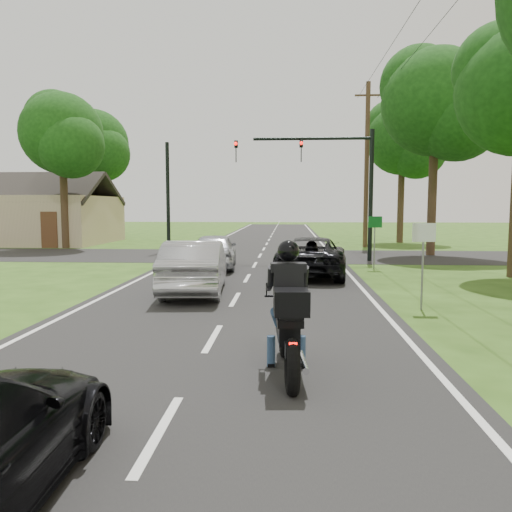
{
  "coord_description": "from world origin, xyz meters",
  "views": [
    {
      "loc": [
        1.43,
        -9.27,
        2.53
      ],
      "look_at": [
        0.63,
        3.0,
        1.3
      ],
      "focal_mm": 35.0,
      "sensor_mm": 36.0,
      "label": 1
    }
  ],
  "objects_px": {
    "motorcycle_rider": "(288,322)",
    "traffic_signal": "(330,171)",
    "silver_sedan": "(195,267)",
    "dark_suv": "(312,256)",
    "utility_pole_far": "(367,164)",
    "silver_suv": "(215,251)",
    "sign_green": "(375,229)",
    "sign_white": "(424,245)"
  },
  "relations": [
    {
      "from": "motorcycle_rider",
      "to": "sign_green",
      "type": "relative_size",
      "value": 1.13
    },
    {
      "from": "dark_suv",
      "to": "sign_white",
      "type": "height_order",
      "value": "sign_white"
    },
    {
      "from": "silver_sedan",
      "to": "utility_pole_far",
      "type": "relative_size",
      "value": 0.47
    },
    {
      "from": "silver_sedan",
      "to": "silver_suv",
      "type": "bearing_deg",
      "value": -92.11
    },
    {
      "from": "sign_white",
      "to": "sign_green",
      "type": "xyz_separation_m",
      "value": [
        0.2,
        8.0,
        0.0
      ]
    },
    {
      "from": "dark_suv",
      "to": "sign_green",
      "type": "relative_size",
      "value": 2.4
    },
    {
      "from": "silver_sedan",
      "to": "sign_green",
      "type": "bearing_deg",
      "value": -140.78
    },
    {
      "from": "silver_suv",
      "to": "silver_sedan",
      "type": "bearing_deg",
      "value": 87.78
    },
    {
      "from": "utility_pole_far",
      "to": "silver_suv",
      "type": "bearing_deg",
      "value": -124.37
    },
    {
      "from": "silver_sedan",
      "to": "silver_suv",
      "type": "height_order",
      "value": "silver_sedan"
    },
    {
      "from": "motorcycle_rider",
      "to": "dark_suv",
      "type": "distance_m",
      "value": 10.85
    },
    {
      "from": "traffic_signal",
      "to": "dark_suv",
      "type": "bearing_deg",
      "value": -101.34
    },
    {
      "from": "motorcycle_rider",
      "to": "traffic_signal",
      "type": "height_order",
      "value": "traffic_signal"
    },
    {
      "from": "silver_sedan",
      "to": "sign_white",
      "type": "bearing_deg",
      "value": 156.44
    },
    {
      "from": "silver_sedan",
      "to": "motorcycle_rider",
      "type": "bearing_deg",
      "value": 106.39
    },
    {
      "from": "dark_suv",
      "to": "sign_white",
      "type": "bearing_deg",
      "value": 117.77
    },
    {
      "from": "dark_suv",
      "to": "sign_green",
      "type": "distance_m",
      "value": 3.47
    },
    {
      "from": "motorcycle_rider",
      "to": "dark_suv",
      "type": "xyz_separation_m",
      "value": [
        0.86,
        10.81,
        -0.09
      ]
    },
    {
      "from": "silver_suv",
      "to": "utility_pole_far",
      "type": "xyz_separation_m",
      "value": [
        7.75,
        11.33,
        4.35
      ]
    },
    {
      "from": "traffic_signal",
      "to": "sign_white",
      "type": "height_order",
      "value": "traffic_signal"
    },
    {
      "from": "traffic_signal",
      "to": "utility_pole_far",
      "type": "relative_size",
      "value": 0.64
    },
    {
      "from": "motorcycle_rider",
      "to": "traffic_signal",
      "type": "bearing_deg",
      "value": 79.02
    },
    {
      "from": "dark_suv",
      "to": "utility_pole_far",
      "type": "bearing_deg",
      "value": -100.94
    },
    {
      "from": "utility_pole_far",
      "to": "sign_green",
      "type": "distance_m",
      "value": 11.63
    },
    {
      "from": "sign_green",
      "to": "traffic_signal",
      "type": "bearing_deg",
      "value": 117.38
    },
    {
      "from": "dark_suv",
      "to": "sign_green",
      "type": "bearing_deg",
      "value": -135.02
    },
    {
      "from": "motorcycle_rider",
      "to": "utility_pole_far",
      "type": "bearing_deg",
      "value": 74.57
    },
    {
      "from": "dark_suv",
      "to": "sign_green",
      "type": "xyz_separation_m",
      "value": [
        2.6,
        2.13,
        0.88
      ]
    },
    {
      "from": "utility_pole_far",
      "to": "sign_white",
      "type": "height_order",
      "value": "utility_pole_far"
    },
    {
      "from": "silver_suv",
      "to": "traffic_signal",
      "type": "xyz_separation_m",
      "value": [
        4.88,
        3.32,
        3.4
      ]
    },
    {
      "from": "utility_pole_far",
      "to": "sign_white",
      "type": "bearing_deg",
      "value": -94.51
    },
    {
      "from": "silver_suv",
      "to": "sign_white",
      "type": "height_order",
      "value": "sign_white"
    },
    {
      "from": "silver_sedan",
      "to": "utility_pole_far",
      "type": "bearing_deg",
      "value": -118.6
    },
    {
      "from": "utility_pole_far",
      "to": "silver_sedan",
      "type": "bearing_deg",
      "value": -113.73
    },
    {
      "from": "sign_green",
      "to": "sign_white",
      "type": "bearing_deg",
      "value": -91.43
    },
    {
      "from": "sign_white",
      "to": "silver_sedan",
      "type": "bearing_deg",
      "value": 161.31
    },
    {
      "from": "traffic_signal",
      "to": "utility_pole_far",
      "type": "height_order",
      "value": "utility_pole_far"
    },
    {
      "from": "sign_white",
      "to": "sign_green",
      "type": "bearing_deg",
      "value": 88.57
    },
    {
      "from": "silver_suv",
      "to": "sign_green",
      "type": "xyz_separation_m",
      "value": [
        6.45,
        0.31,
        0.86
      ]
    },
    {
      "from": "silver_sedan",
      "to": "traffic_signal",
      "type": "height_order",
      "value": "traffic_signal"
    },
    {
      "from": "sign_white",
      "to": "traffic_signal",
      "type": "bearing_deg",
      "value": 97.05
    },
    {
      "from": "sign_white",
      "to": "silver_suv",
      "type": "bearing_deg",
      "value": 129.07
    }
  ]
}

